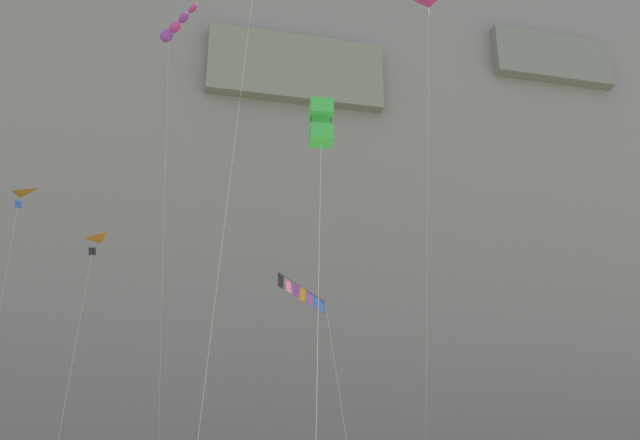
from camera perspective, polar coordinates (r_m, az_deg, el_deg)
The scene contains 7 objects.
cliff_face at distance 79.74m, azimuth -3.98°, elevation 6.51°, with size 180.00×30.75×79.20m.
kite_box_low_center at distance 24.94m, azimuth 0.09°, elevation 8.02°, with size 1.80×5.38×15.73m.
kite_delta_mid_center at distance 45.68m, azimuth -24.38°, elevation 1.18°, with size 1.92×2.48×19.06m.
kite_windsock_mid_right at distance 51.91m, azimuth -12.02°, elevation 15.30°, with size 2.75×4.83×33.65m.
kite_delta_low_right at distance 51.73m, azimuth 9.10°, elevation 15.60°, with size 3.98×2.50×34.71m.
kite_banner_near_cliff at distance 31.93m, azimuth -1.31°, elevation -6.58°, with size 4.08×4.79×11.26m.
kite_delta_front_field at distance 38.08m, azimuth -19.11°, elevation -2.56°, with size 1.38×3.07×14.48m.
Camera 1 is at (-10.21, -5.40, 2.75)m, focal length 38.52 mm.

